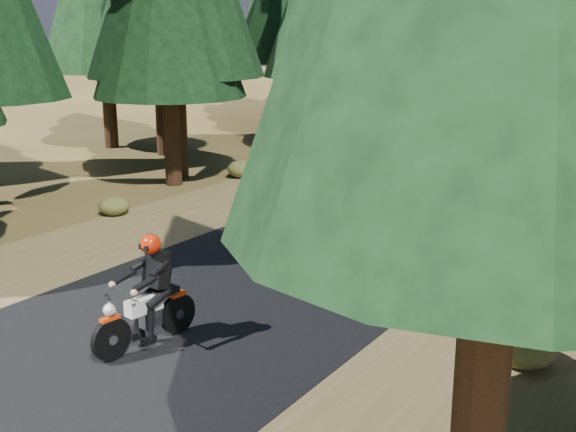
% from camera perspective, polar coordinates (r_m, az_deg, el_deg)
% --- Properties ---
extents(ground, '(120.00, 120.00, 0.00)m').
position_cam_1_polar(ground, '(13.43, -3.53, -5.92)').
color(ground, '#4C391B').
rests_on(ground, ground).
extents(road, '(6.00, 100.00, 0.01)m').
position_cam_1_polar(road, '(17.48, 6.31, -0.99)').
color(road, black).
rests_on(road, ground).
extents(shoulder_l, '(3.20, 100.00, 0.01)m').
position_cam_1_polar(shoulder_l, '(19.91, -5.55, 0.99)').
color(shoulder_l, brown).
rests_on(shoulder_l, ground).
extents(shoulder_r, '(3.20, 100.00, 0.01)m').
position_cam_1_polar(shoulder_r, '(16.04, 21.11, -3.42)').
color(shoulder_r, brown).
rests_on(shoulder_r, ground).
extents(understory_shrubs, '(15.62, 31.10, 0.66)m').
position_cam_1_polar(understory_shrubs, '(18.54, 6.77, 0.78)').
color(understory_shrubs, '#474C1E').
rests_on(understory_shrubs, ground).
extents(rider_lead, '(0.83, 2.01, 1.74)m').
position_cam_1_polar(rider_lead, '(11.20, -11.23, -7.34)').
color(rider_lead, silver).
rests_on(rider_lead, road).
extents(rider_follow, '(1.04, 1.81, 1.54)m').
position_cam_1_polar(rider_follow, '(17.61, 2.53, 0.93)').
color(rider_follow, '#A90B14').
rests_on(rider_follow, road).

